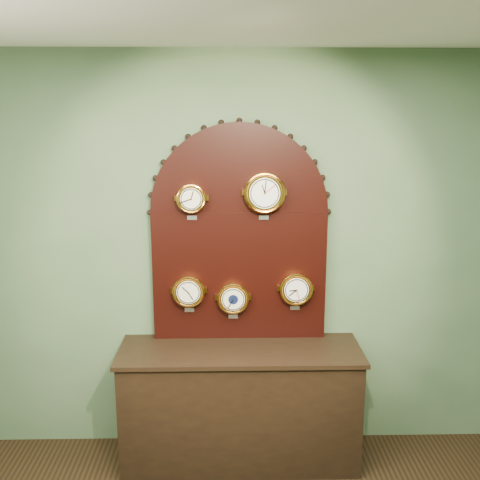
{
  "coord_description": "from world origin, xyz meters",
  "views": [
    {
      "loc": [
        -0.08,
        -1.29,
        2.38
      ],
      "look_at": [
        0.0,
        2.25,
        1.58
      ],
      "focal_mm": 41.88,
      "sensor_mm": 36.0,
      "label": 1
    }
  ],
  "objects_px": {
    "roman_clock": "(191,198)",
    "tide_clock": "(296,289)",
    "barometer": "(233,298)",
    "shop_counter": "(240,407)",
    "display_board": "(239,227)",
    "hygrometer": "(189,291)",
    "arabic_clock": "(264,193)"
  },
  "relations": [
    {
      "from": "roman_clock",
      "to": "tide_clock",
      "type": "relative_size",
      "value": 0.9
    },
    {
      "from": "hygrometer",
      "to": "arabic_clock",
      "type": "bearing_deg",
      "value": -0.14
    },
    {
      "from": "roman_clock",
      "to": "barometer",
      "type": "bearing_deg",
      "value": -0.15
    },
    {
      "from": "roman_clock",
      "to": "shop_counter",
      "type": "bearing_deg",
      "value": -25.77
    },
    {
      "from": "roman_clock",
      "to": "tide_clock",
      "type": "xyz_separation_m",
      "value": [
        0.71,
        -0.0,
        -0.63
      ]
    },
    {
      "from": "roman_clock",
      "to": "hygrometer",
      "type": "distance_m",
      "value": 0.64
    },
    {
      "from": "hygrometer",
      "to": "tide_clock",
      "type": "xyz_separation_m",
      "value": [
        0.74,
        -0.0,
        0.01
      ]
    },
    {
      "from": "arabic_clock",
      "to": "tide_clock",
      "type": "relative_size",
      "value": 1.17
    },
    {
      "from": "display_board",
      "to": "arabic_clock",
      "type": "bearing_deg",
      "value": -22.32
    },
    {
      "from": "roman_clock",
      "to": "hygrometer",
      "type": "height_order",
      "value": "roman_clock"
    },
    {
      "from": "barometer",
      "to": "shop_counter",
      "type": "bearing_deg",
      "value": -73.83
    },
    {
      "from": "hygrometer",
      "to": "barometer",
      "type": "relative_size",
      "value": 1.01
    },
    {
      "from": "display_board",
      "to": "hygrometer",
      "type": "bearing_deg",
      "value": -169.25
    },
    {
      "from": "barometer",
      "to": "tide_clock",
      "type": "relative_size",
      "value": 0.97
    },
    {
      "from": "arabic_clock",
      "to": "barometer",
      "type": "bearing_deg",
      "value": 179.67
    },
    {
      "from": "shop_counter",
      "to": "barometer",
      "type": "bearing_deg",
      "value": 106.17
    },
    {
      "from": "arabic_clock",
      "to": "tide_clock",
      "type": "xyz_separation_m",
      "value": [
        0.22,
        0.0,
        -0.67
      ]
    },
    {
      "from": "display_board",
      "to": "tide_clock",
      "type": "distance_m",
      "value": 0.58
    },
    {
      "from": "display_board",
      "to": "roman_clock",
      "type": "relative_size",
      "value": 6.14
    },
    {
      "from": "shop_counter",
      "to": "hygrometer",
      "type": "bearing_deg",
      "value": 156.31
    },
    {
      "from": "roman_clock",
      "to": "barometer",
      "type": "relative_size",
      "value": 0.92
    },
    {
      "from": "shop_counter",
      "to": "display_board",
      "type": "distance_m",
      "value": 1.25
    },
    {
      "from": "arabic_clock",
      "to": "tide_clock",
      "type": "distance_m",
      "value": 0.7
    },
    {
      "from": "display_board",
      "to": "barometer",
      "type": "bearing_deg",
      "value": -123.77
    },
    {
      "from": "tide_clock",
      "to": "hygrometer",
      "type": "bearing_deg",
      "value": 179.99
    },
    {
      "from": "shop_counter",
      "to": "tide_clock",
      "type": "relative_size",
      "value": 5.76
    },
    {
      "from": "roman_clock",
      "to": "hygrometer",
      "type": "relative_size",
      "value": 0.92
    },
    {
      "from": "hygrometer",
      "to": "display_board",
      "type": "bearing_deg",
      "value": 10.75
    },
    {
      "from": "shop_counter",
      "to": "tide_clock",
      "type": "distance_m",
      "value": 0.91
    },
    {
      "from": "shop_counter",
      "to": "hygrometer",
      "type": "xyz_separation_m",
      "value": [
        -0.35,
        0.15,
        0.79
      ]
    },
    {
      "from": "barometer",
      "to": "hygrometer",
      "type": "bearing_deg",
      "value": 179.98
    },
    {
      "from": "shop_counter",
      "to": "barometer",
      "type": "relative_size",
      "value": 5.93
    }
  ]
}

